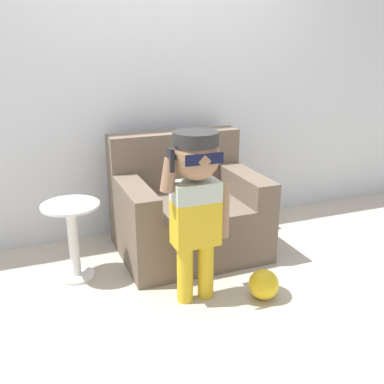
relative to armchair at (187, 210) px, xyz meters
The scene contains 6 objects.
ground_plane 0.39m from the armchair, 107.56° to the right, with size 10.00×10.00×0.00m, color #BCB29E.
wall_back 1.11m from the armchair, 97.47° to the left, with size 10.00×0.05×2.60m.
armchair is the anchor object (origin of this frame).
person_child 0.83m from the armchair, 106.48° to the right, with size 0.44×0.33×1.07m.
side_table 0.89m from the armchair, behind, with size 0.38×0.38×0.54m.
toy_ball 0.90m from the armchair, 77.26° to the right, with size 0.19×0.19×0.19m.
Camera 1 is at (-1.08, -2.79, 1.56)m, focal length 42.00 mm.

